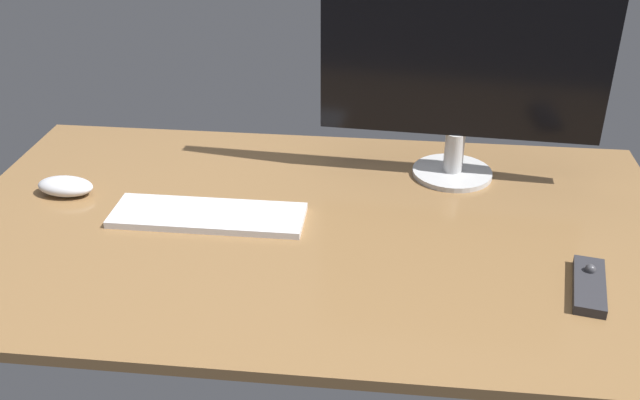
# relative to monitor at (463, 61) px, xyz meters

# --- Properties ---
(desk) EXTENTS (1.40, 0.84, 0.02)m
(desk) POSITION_rel_monitor_xyz_m (-0.28, -0.24, -0.27)
(desk) COLOR olive
(desk) RESTS_ON ground
(monitor) EXTENTS (0.58, 0.17, 0.45)m
(monitor) POSITION_rel_monitor_xyz_m (0.00, 0.00, 0.00)
(monitor) COLOR silver
(monitor) RESTS_ON desk
(keyboard) EXTENTS (0.38, 0.12, 0.01)m
(keyboard) POSITION_rel_monitor_xyz_m (-0.48, -0.24, -0.25)
(keyboard) COLOR white
(keyboard) RESTS_ON desk
(computer_mouse) EXTENTS (0.12, 0.07, 0.04)m
(computer_mouse) POSITION_rel_monitor_xyz_m (-0.80, -0.18, -0.24)
(computer_mouse) COLOR silver
(computer_mouse) RESTS_ON desk
(media_remote) EXTENTS (0.08, 0.16, 0.03)m
(media_remote) POSITION_rel_monitor_xyz_m (0.21, -0.41, -0.25)
(media_remote) COLOR #2D2D33
(media_remote) RESTS_ON desk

